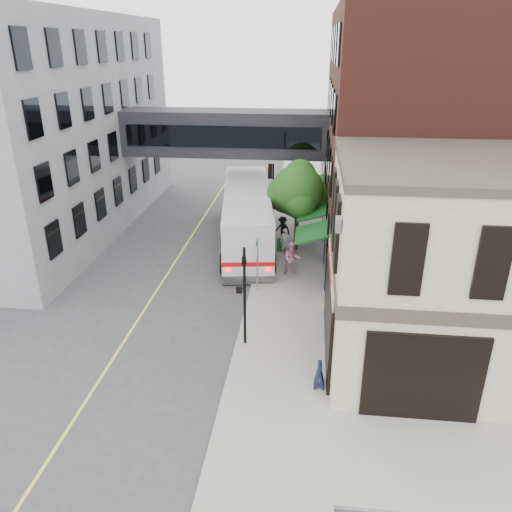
% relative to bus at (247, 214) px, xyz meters
% --- Properties ---
extents(ground, '(120.00, 120.00, 0.00)m').
position_rel_bus_xyz_m(ground, '(1.07, -14.20, -1.98)').
color(ground, '#38383A').
rests_on(ground, ground).
extents(sidewalk_main, '(4.00, 60.00, 0.15)m').
position_rel_bus_xyz_m(sidewalk_main, '(3.07, -0.20, -1.91)').
color(sidewalk_main, gray).
rests_on(sidewalk_main, ground).
extents(corner_building, '(10.19, 8.12, 8.45)m').
position_rel_bus_xyz_m(corner_building, '(10.04, -12.20, 2.23)').
color(corner_building, tan).
rests_on(corner_building, ground).
extents(brick_building, '(13.76, 18.00, 14.00)m').
position_rel_bus_xyz_m(brick_building, '(11.05, 0.80, 5.01)').
color(brick_building, '#4A1E17').
rests_on(brick_building, ground).
extents(opposite_building, '(14.00, 24.00, 14.00)m').
position_rel_bus_xyz_m(opposite_building, '(-15.93, 1.80, 5.02)').
color(opposite_building, slate).
rests_on(opposite_building, ground).
extents(skyway_bridge, '(14.00, 3.18, 3.00)m').
position_rel_bus_xyz_m(skyway_bridge, '(-1.93, 3.80, 4.52)').
color(skyway_bridge, black).
rests_on(skyway_bridge, ground).
extents(traffic_signal_near, '(0.44, 0.22, 4.60)m').
position_rel_bus_xyz_m(traffic_signal_near, '(1.44, -12.20, 1.00)').
color(traffic_signal_near, black).
rests_on(traffic_signal_near, sidewalk_main).
extents(traffic_signal_far, '(0.53, 0.28, 4.50)m').
position_rel_bus_xyz_m(traffic_signal_far, '(1.33, 2.80, 1.36)').
color(traffic_signal_far, black).
rests_on(traffic_signal_far, sidewalk_main).
extents(street_sign_pole, '(0.08, 0.75, 3.00)m').
position_rel_bus_xyz_m(street_sign_pole, '(1.46, -7.20, -0.05)').
color(street_sign_pole, gray).
rests_on(street_sign_pole, sidewalk_main).
extents(street_tree, '(3.80, 3.20, 5.60)m').
position_rel_bus_xyz_m(street_tree, '(3.27, -0.98, 1.93)').
color(street_tree, '#382619').
rests_on(street_tree, sidewalk_main).
extents(lane_marking, '(0.12, 40.00, 0.01)m').
position_rel_bus_xyz_m(lane_marking, '(-3.93, -4.20, -1.98)').
color(lane_marking, '#D8CC4C').
rests_on(lane_marking, ground).
extents(bus, '(4.70, 13.42, 3.54)m').
position_rel_bus_xyz_m(bus, '(0.00, 0.00, 0.00)').
color(bus, silver).
rests_on(bus, ground).
extents(pedestrian_a, '(0.68, 0.54, 1.65)m').
position_rel_bus_xyz_m(pedestrian_a, '(2.62, -2.08, -1.01)').
color(pedestrian_a, beige).
rests_on(pedestrian_a, sidewalk_main).
extents(pedestrian_b, '(1.02, 0.84, 1.92)m').
position_rel_bus_xyz_m(pedestrian_b, '(3.18, -5.02, -0.87)').
color(pedestrian_b, pink).
rests_on(pedestrian_b, sidewalk_main).
extents(pedestrian_c, '(1.28, 1.10, 1.72)m').
position_rel_bus_xyz_m(pedestrian_c, '(2.35, 0.02, -0.97)').
color(pedestrian_c, black).
rests_on(pedestrian_c, sidewalk_main).
extents(newspaper_box, '(0.44, 0.40, 0.82)m').
position_rel_bus_xyz_m(newspaper_box, '(2.30, -1.59, -1.42)').
color(newspaper_box, '#145A17').
rests_on(newspaper_box, sidewalk_main).
extents(sandwich_board, '(0.36, 0.56, 0.99)m').
position_rel_bus_xyz_m(sandwich_board, '(4.67, -14.85, -1.34)').
color(sandwich_board, black).
rests_on(sandwich_board, sidewalk_main).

